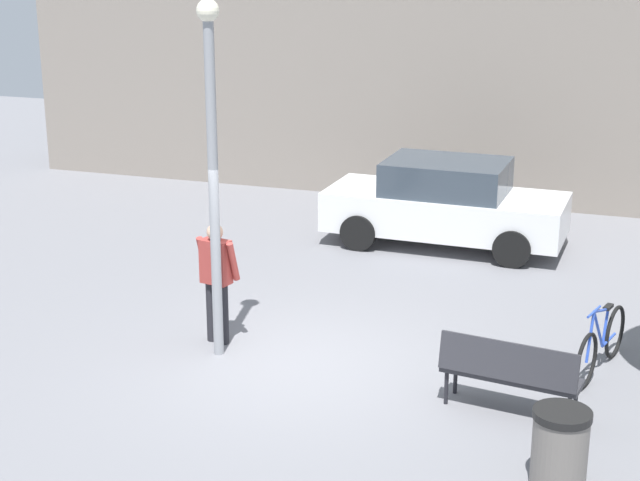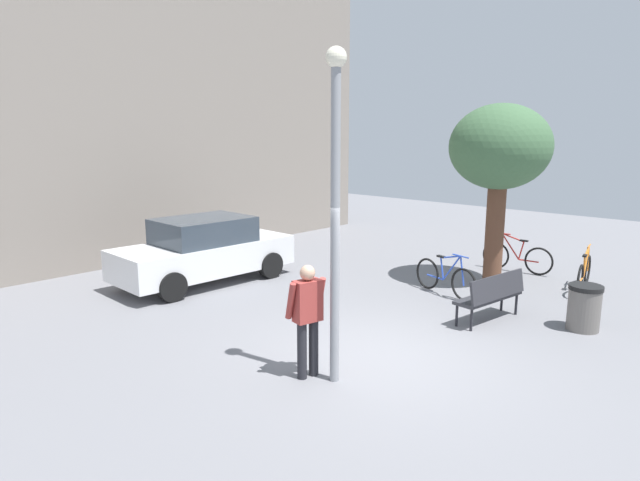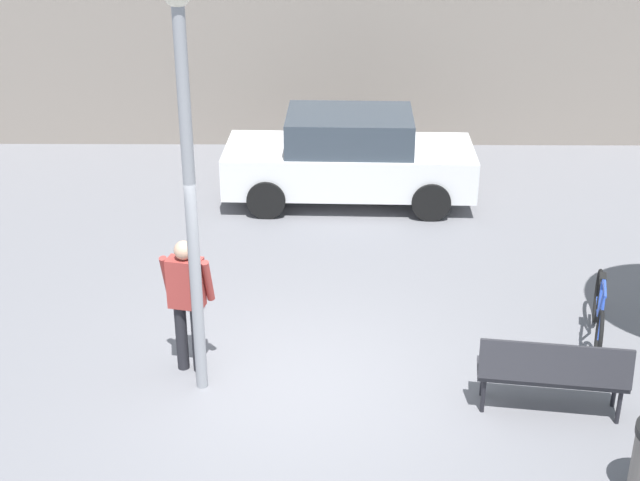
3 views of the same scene
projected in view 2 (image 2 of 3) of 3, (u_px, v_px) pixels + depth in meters
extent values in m
plane|color=slate|center=(376.00, 356.00, 8.58)|extent=(36.00, 36.00, 0.00)
cube|color=gray|center=(87.00, 103.00, 14.23)|extent=(19.03, 2.00, 8.55)
cylinder|color=gray|center=(335.00, 232.00, 7.34)|extent=(0.13, 0.13, 4.32)
sphere|color=#F2EACC|center=(336.00, 57.00, 6.90)|extent=(0.28, 0.28, 0.28)
cylinder|color=#232328|center=(302.00, 350.00, 7.74)|extent=(0.14, 0.14, 0.85)
cylinder|color=#232328|center=(314.00, 347.00, 7.85)|extent=(0.14, 0.14, 0.85)
cube|color=#9E3833|center=(308.00, 301.00, 7.65)|extent=(0.44, 0.30, 0.60)
sphere|color=tan|center=(307.00, 273.00, 7.57)|extent=(0.22, 0.22, 0.22)
cylinder|color=#9E3833|center=(291.00, 301.00, 7.55)|extent=(0.14, 0.24, 0.55)
cylinder|color=#9E3833|center=(320.00, 295.00, 7.83)|extent=(0.14, 0.24, 0.55)
cube|color=#2D2D33|center=(488.00, 297.00, 10.17)|extent=(1.65, 0.66, 0.06)
cube|color=#2D2D33|center=(498.00, 287.00, 9.98)|extent=(1.60, 0.35, 0.44)
cylinder|color=black|center=(457.00, 315.00, 9.90)|extent=(0.05, 0.05, 0.42)
cylinder|color=black|center=(502.00, 300.00, 10.78)|extent=(0.05, 0.05, 0.42)
cylinder|color=black|center=(471.00, 320.00, 9.65)|extent=(0.05, 0.05, 0.42)
cylinder|color=black|center=(516.00, 304.00, 10.54)|extent=(0.05, 0.05, 0.42)
cylinder|color=brown|center=(494.00, 234.00, 12.54)|extent=(0.42, 0.42, 2.40)
ellipsoid|color=#406540|center=(500.00, 147.00, 12.16)|extent=(2.26, 2.26, 1.92)
torus|color=black|center=(496.00, 255.00, 14.14)|extent=(0.10, 0.71, 0.71)
torus|color=black|center=(539.00, 261.00, 13.45)|extent=(0.10, 0.71, 0.71)
cylinder|color=red|center=(510.00, 246.00, 13.85)|extent=(0.07, 0.50, 0.64)
cylinder|color=red|center=(513.00, 238.00, 13.78)|extent=(0.07, 0.58, 0.18)
cylinder|color=red|center=(521.00, 251.00, 13.69)|extent=(0.04, 0.14, 0.48)
cylinder|color=red|center=(529.00, 261.00, 13.61)|extent=(0.07, 0.50, 0.04)
cylinder|color=red|center=(499.00, 245.00, 14.04)|extent=(0.05, 0.17, 0.63)
cube|color=black|center=(524.00, 241.00, 13.61)|extent=(0.09, 0.20, 0.04)
cylinder|color=red|center=(502.00, 233.00, 13.94)|extent=(0.06, 0.44, 0.03)
torus|color=black|center=(464.00, 285.00, 11.37)|extent=(0.23, 0.70, 0.71)
torus|color=black|center=(427.00, 274.00, 12.28)|extent=(0.23, 0.70, 0.71)
cylinder|color=blue|center=(452.00, 268.00, 11.61)|extent=(0.16, 0.49, 0.64)
cylinder|color=blue|center=(451.00, 257.00, 11.61)|extent=(0.18, 0.57, 0.18)
cylinder|color=blue|center=(442.00, 269.00, 11.87)|extent=(0.07, 0.14, 0.48)
cylinder|color=blue|center=(435.00, 277.00, 12.08)|extent=(0.16, 0.49, 0.04)
cylinder|color=blue|center=(462.00, 271.00, 11.37)|extent=(0.08, 0.17, 0.63)
cube|color=black|center=(441.00, 256.00, 11.86)|extent=(0.13, 0.21, 0.04)
cylinder|color=blue|center=(461.00, 256.00, 11.36)|extent=(0.14, 0.43, 0.03)
torus|color=black|center=(587.00, 270.00, 12.61)|extent=(0.71, 0.17, 0.71)
torus|color=black|center=(580.00, 280.00, 11.71)|extent=(0.71, 0.17, 0.71)
cylinder|color=orange|center=(586.00, 261.00, 12.25)|extent=(0.50, 0.12, 0.64)
cylinder|color=orange|center=(587.00, 251.00, 12.17)|extent=(0.58, 0.13, 0.18)
cylinder|color=orange|center=(584.00, 267.00, 12.03)|extent=(0.14, 0.06, 0.48)
cylinder|color=orange|center=(582.00, 279.00, 11.92)|extent=(0.50, 0.12, 0.04)
cylinder|color=orange|center=(588.00, 259.00, 12.50)|extent=(0.17, 0.06, 0.63)
cube|color=black|center=(585.00, 256.00, 11.94)|extent=(0.21, 0.11, 0.04)
cylinder|color=orange|center=(589.00, 246.00, 12.38)|extent=(0.44, 0.10, 0.03)
cube|color=silver|center=(205.00, 257.00, 12.78)|extent=(4.25, 1.82, 0.70)
cube|color=#333D47|center=(203.00, 231.00, 12.66)|extent=(2.14, 1.62, 0.60)
cylinder|color=black|center=(231.00, 255.00, 14.33)|extent=(0.65, 0.24, 0.64)
cylinder|color=black|center=(270.00, 265.00, 13.22)|extent=(0.65, 0.24, 0.64)
cylinder|color=black|center=(136.00, 273.00, 12.45)|extent=(0.65, 0.24, 0.64)
cylinder|color=black|center=(172.00, 287.00, 11.34)|extent=(0.65, 0.24, 0.64)
cylinder|color=#66605B|center=(584.00, 310.00, 9.68)|extent=(0.56, 0.56, 0.75)
cylinder|color=black|center=(586.00, 287.00, 9.60)|extent=(0.58, 0.58, 0.08)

